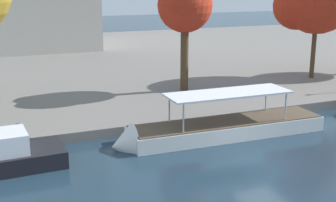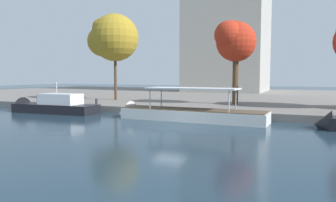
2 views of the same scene
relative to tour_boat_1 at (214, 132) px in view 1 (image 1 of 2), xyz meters
name	(u,v)px [view 1 (image 1 of 2)]	position (x,y,z in m)	size (l,w,h in m)	color
ground_plane	(262,160)	(0.75, -4.52, -0.39)	(220.00, 220.00, 0.00)	#1E3342
dock_promenade	(105,60)	(0.75, 29.95, -0.05)	(120.00, 55.00, 0.68)	slate
tour_boat_1	(214,132)	(0.00, 0.00, 0.00)	(14.59, 3.24, 4.02)	silver
mooring_bollard_0	(18,129)	(-11.95, 3.31, 0.71)	(0.30, 0.30, 0.78)	#2D2D33
tree_1	(184,2)	(2.43, 10.28, 7.85)	(4.65, 5.05, 9.82)	#4C3823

